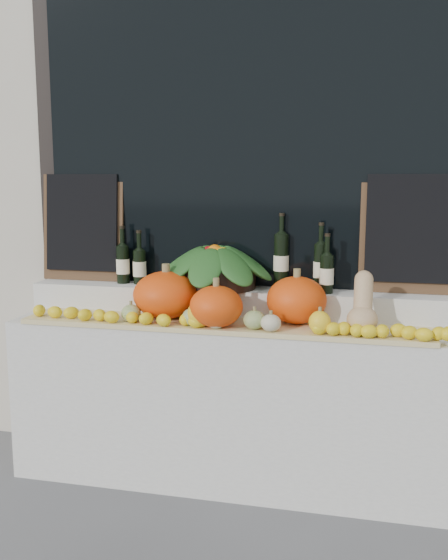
% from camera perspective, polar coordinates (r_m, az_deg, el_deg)
% --- Properties ---
extents(storefront_facade, '(7.00, 0.94, 4.50)m').
position_cam_1_polar(storefront_facade, '(3.99, 2.75, 18.11)').
color(storefront_facade, beige).
rests_on(storefront_facade, ground).
extents(display_sill, '(2.30, 0.55, 0.88)m').
position_cam_1_polar(display_sill, '(3.45, 0.29, -11.00)').
color(display_sill, silver).
rests_on(display_sill, ground).
extents(rear_tier, '(2.30, 0.25, 0.16)m').
position_cam_1_polar(rear_tier, '(3.45, 0.85, -2.02)').
color(rear_tier, silver).
rests_on(rear_tier, display_sill).
extents(straw_bedding, '(2.10, 0.32, 0.02)m').
position_cam_1_polar(straw_bedding, '(3.20, -0.20, -4.16)').
color(straw_bedding, tan).
rests_on(straw_bedding, display_sill).
extents(pumpkin_left, '(0.38, 0.38, 0.25)m').
position_cam_1_polar(pumpkin_left, '(3.30, -5.29, -1.35)').
color(pumpkin_left, '#F24D0C').
rests_on(pumpkin_left, straw_bedding).
extents(pumpkin_right, '(0.32, 0.32, 0.24)m').
position_cam_1_polar(pumpkin_right, '(3.19, 6.65, -1.82)').
color(pumpkin_right, '#F24D0C').
rests_on(pumpkin_right, straw_bedding).
extents(pumpkin_center, '(0.35, 0.35, 0.21)m').
position_cam_1_polar(pumpkin_center, '(3.10, -0.72, -2.43)').
color(pumpkin_center, '#F24D0C').
rests_on(pumpkin_center, straw_bedding).
extents(butternut_squash, '(0.15, 0.21, 0.29)m').
position_cam_1_polar(butternut_squash, '(3.06, 12.58, -2.46)').
color(butternut_squash, tan).
rests_on(butternut_squash, straw_bedding).
extents(decorative_gourds, '(1.07, 0.15, 0.16)m').
position_cam_1_polar(decorative_gourds, '(3.08, 0.15, -3.45)').
color(decorative_gourds, '#3B6B20').
rests_on(decorative_gourds, straw_bedding).
extents(lemon_heap, '(2.20, 0.16, 0.06)m').
position_cam_1_polar(lemon_heap, '(3.09, -0.68, -3.83)').
color(lemon_heap, yellow).
rests_on(lemon_heap, straw_bedding).
extents(produce_bowl, '(0.68, 0.68, 0.25)m').
position_cam_1_polar(produce_bowl, '(3.42, -0.84, 1.29)').
color(produce_bowl, black).
rests_on(produce_bowl, rear_tier).
extents(wine_bottle_far_left, '(0.08, 0.08, 0.33)m').
position_cam_1_polar(wine_bottle_far_left, '(3.62, -9.23, 1.49)').
color(wine_bottle_far_left, black).
rests_on(wine_bottle_far_left, rear_tier).
extents(wine_bottle_near_left, '(0.08, 0.08, 0.31)m').
position_cam_1_polar(wine_bottle_near_left, '(3.58, -7.73, 1.26)').
color(wine_bottle_near_left, black).
rests_on(wine_bottle_near_left, rear_tier).
extents(wine_bottle_tall, '(0.08, 0.08, 0.41)m').
position_cam_1_polar(wine_bottle_tall, '(3.42, 5.25, 1.80)').
color(wine_bottle_tall, black).
rests_on(wine_bottle_tall, rear_tier).
extents(wine_bottle_near_right, '(0.08, 0.08, 0.37)m').
position_cam_1_polar(wine_bottle_near_right, '(3.36, 8.80, 1.22)').
color(wine_bottle_near_right, black).
rests_on(wine_bottle_near_right, rear_tier).
extents(wine_bottle_far_right, '(0.08, 0.08, 0.31)m').
position_cam_1_polar(wine_bottle_far_right, '(3.31, 9.36, 0.62)').
color(wine_bottle_far_right, black).
rests_on(wine_bottle_far_right, rear_tier).
extents(chalkboard_left, '(0.50, 0.08, 0.62)m').
position_cam_1_polar(chalkboard_left, '(3.76, -12.82, 4.90)').
color(chalkboard_left, '#4C331E').
rests_on(chalkboard_left, rear_tier).
extents(chalkboard_right, '(0.50, 0.08, 0.62)m').
position_cam_1_polar(chalkboard_right, '(3.38, 16.56, 4.27)').
color(chalkboard_right, '#4C331E').
rests_on(chalkboard_right, rear_tier).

